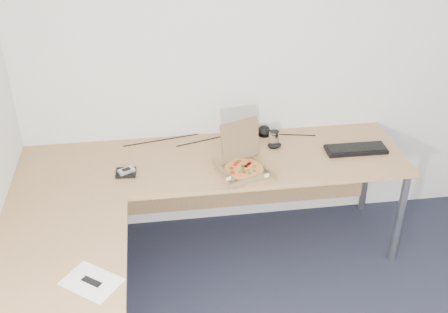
{
  "coord_description": "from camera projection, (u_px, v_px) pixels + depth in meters",
  "views": [
    {
      "loc": [
        -0.86,
        -1.62,
        2.58
      ],
      "look_at": [
        -0.45,
        1.28,
        0.82
      ],
      "focal_mm": 44.15,
      "sensor_mm": 36.0,
      "label": 1
    }
  ],
  "objects": [
    {
      "name": "desk",
      "position": [
        167.0,
        206.0,
        3.18
      ],
      "size": [
        2.5,
        2.2,
        0.73
      ],
      "color": "tan",
      "rests_on": "ground"
    },
    {
      "name": "drinking_glass",
      "position": [
        274.0,
        139.0,
        3.67
      ],
      "size": [
        0.07,
        0.07,
        0.12
      ],
      "primitive_type": "cylinder",
      "color": "white",
      "rests_on": "desk"
    },
    {
      "name": "room_shell",
      "position": [
        383.0,
        221.0,
        2.16
      ],
      "size": [
        3.5,
        3.5,
        2.5
      ],
      "primitive_type": null,
      "color": "silver",
      "rests_on": "ground"
    },
    {
      "name": "keyboard",
      "position": [
        356.0,
        149.0,
        3.65
      ],
      "size": [
        0.4,
        0.15,
        0.03
      ],
      "primitive_type": "cube",
      "rotation": [
        0.0,
        0.0,
        -0.01
      ],
      "color": "black",
      "rests_on": "desk"
    },
    {
      "name": "paper_sheet",
      "position": [
        92.0,
        282.0,
        2.61
      ],
      "size": [
        0.33,
        0.31,
        0.0
      ],
      "primitive_type": "cube",
      "rotation": [
        0.0,
        0.0,
        -0.65
      ],
      "color": "white",
      "rests_on": "desk"
    },
    {
      "name": "wallet",
      "position": [
        126.0,
        173.0,
        3.41
      ],
      "size": [
        0.13,
        0.11,
        0.02
      ],
      "primitive_type": "cube",
      "rotation": [
        0.0,
        0.0,
        -0.06
      ],
      "color": "black",
      "rests_on": "desk"
    },
    {
      "name": "phone",
      "position": [
        126.0,
        171.0,
        3.39
      ],
      "size": [
        0.11,
        0.09,
        0.02
      ],
      "primitive_type": "cube",
      "rotation": [
        0.0,
        0.0,
        0.45
      ],
      "color": "#B2B5BA",
      "rests_on": "wallet"
    },
    {
      "name": "dome_speaker",
      "position": [
        264.0,
        130.0,
        3.82
      ],
      "size": [
        0.09,
        0.09,
        0.08
      ],
      "primitive_type": "ellipsoid",
      "color": "black",
      "rests_on": "desk"
    },
    {
      "name": "mouse",
      "position": [
        274.0,
        145.0,
        3.69
      ],
      "size": [
        0.11,
        0.09,
        0.03
      ],
      "primitive_type": "ellipsoid",
      "rotation": [
        0.0,
        0.0,
        -0.35
      ],
      "color": "black",
      "rests_on": "desk"
    },
    {
      "name": "pizza_box",
      "position": [
        244.0,
        166.0,
        3.43
      ],
      "size": [
        0.27,
        0.31,
        0.27
      ],
      "rotation": [
        0.0,
        0.0,
        0.38
      ],
      "color": "olive",
      "rests_on": "desk"
    },
    {
      "name": "cable_bundle",
      "position": [
        216.0,
        138.0,
        3.8
      ],
      "size": [
        0.64,
        0.13,
        0.01
      ],
      "primitive_type": null,
      "rotation": [
        0.0,
        0.0,
        0.14
      ],
      "color": "black",
      "rests_on": "desk"
    }
  ]
}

